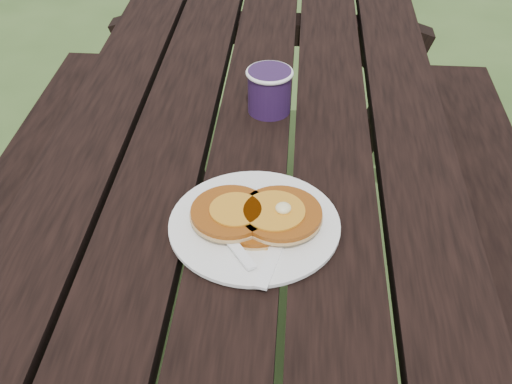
# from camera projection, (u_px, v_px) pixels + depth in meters

# --- Properties ---
(ground) EXTENTS (60.00, 60.00, 0.00)m
(ground) POSITION_uv_depth(u_px,v_px,m) (252.00, 377.00, 1.67)
(ground) COLOR #344C20
(ground) RESTS_ON ground
(picnic_table) EXTENTS (1.36, 1.80, 0.75)m
(picnic_table) POSITION_uv_depth(u_px,v_px,m) (252.00, 279.00, 1.44)
(picnic_table) COLOR black
(picnic_table) RESTS_ON ground
(plate) EXTENTS (0.29, 0.29, 0.01)m
(plate) POSITION_uv_depth(u_px,v_px,m) (254.00, 225.00, 1.00)
(plate) COLOR white
(plate) RESTS_ON picnic_table
(pancake_stack) EXTENTS (0.20, 0.13, 0.04)m
(pancake_stack) POSITION_uv_depth(u_px,v_px,m) (257.00, 215.00, 0.99)
(pancake_stack) COLOR #914710
(pancake_stack) RESTS_ON plate
(knife) EXTENTS (0.06, 0.18, 0.00)m
(knife) POSITION_uv_depth(u_px,v_px,m) (277.00, 245.00, 0.95)
(knife) COLOR white
(knife) RESTS_ON plate
(fork) EXTENTS (0.12, 0.15, 0.01)m
(fork) POSITION_uv_depth(u_px,v_px,m) (234.00, 245.00, 0.94)
(fork) COLOR white
(fork) RESTS_ON plate
(coffee_cup) EXTENTS (0.09, 0.09, 0.09)m
(coffee_cup) POSITION_uv_depth(u_px,v_px,m) (269.00, 88.00, 1.24)
(coffee_cup) COLOR #29153C
(coffee_cup) RESTS_ON picnic_table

